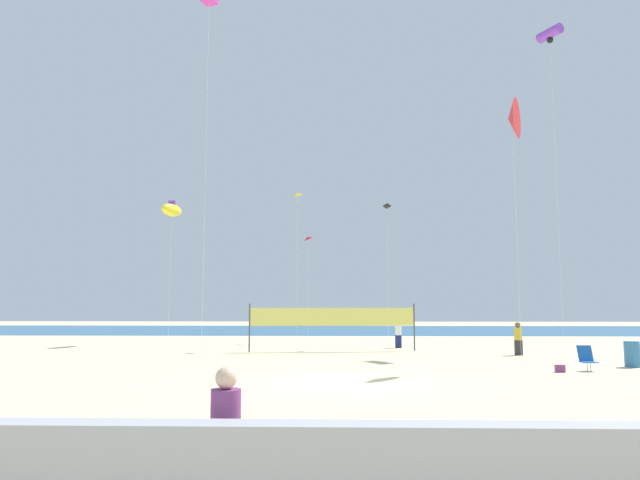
{
  "coord_description": "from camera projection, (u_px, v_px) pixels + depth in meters",
  "views": [
    {
      "loc": [
        -0.36,
        -18.14,
        2.4
      ],
      "look_at": [
        -1.15,
        9.04,
        5.38
      ],
      "focal_mm": 32.59,
      "sensor_mm": 36.0,
      "label": 1
    }
  ],
  "objects": [
    {
      "name": "ground_plane",
      "position": [
        349.0,
        382.0,
        17.75
      ],
      "size": [
        120.0,
        120.0,
        0.0
      ],
      "primitive_type": "plane",
      "color": "beige"
    },
    {
      "name": "ocean_band",
      "position": [
        341.0,
        330.0,
        52.95
      ],
      "size": [
        120.0,
        20.0,
        0.01
      ],
      "primitive_type": "cube",
      "color": "#28608C",
      "rests_on": "ground"
    },
    {
      "name": "boardwalk_ledge",
      "position": [
        370.0,
        473.0,
        6.39
      ],
      "size": [
        28.0,
        0.44,
        1.07
      ],
      "primitive_type": "cube",
      "color": "#A8A8AD",
      "rests_on": "ground"
    },
    {
      "name": "mother_figure",
      "position": [
        225.0,
        430.0,
        7.08
      ],
      "size": [
        0.37,
        0.37,
        1.63
      ],
      "rotation": [
        0.0,
        0.0,
        -0.33
      ],
      "color": "olive",
      "rests_on": "ground"
    },
    {
      "name": "toddler_figure",
      "position": [
        257.0,
        462.0,
        7.01
      ],
      "size": [
        0.21,
        0.21,
        0.93
      ],
      "rotation": [
        0.0,
        0.0,
        0.51
      ],
      "color": "maroon",
      "rests_on": "ground"
    },
    {
      "name": "beachgoer_mustard_shirt",
      "position": [
        518.0,
        337.0,
        27.16
      ],
      "size": [
        0.35,
        0.35,
        1.53
      ],
      "rotation": [
        0.0,
        0.0,
        0.61
      ],
      "color": "#2D2D33",
      "rests_on": "ground"
    },
    {
      "name": "beachgoer_white_shirt",
      "position": [
        398.0,
        333.0,
        31.63
      ],
      "size": [
        0.35,
        0.35,
        1.52
      ],
      "rotation": [
        0.0,
        0.0,
        0.09
      ],
      "color": "navy",
      "rests_on": "ground"
    },
    {
      "name": "folding_beach_chair",
      "position": [
        587.0,
        358.0,
        20.85
      ],
      "size": [
        0.52,
        0.65,
        0.89
      ],
      "rotation": [
        0.0,
        0.0,
        -0.1
      ],
      "color": "#1959B2",
      "rests_on": "ground"
    },
    {
      "name": "trash_barrel",
      "position": [
        632.0,
        354.0,
        22.06
      ],
      "size": [
        0.56,
        0.56,
        0.97
      ],
      "primitive_type": "cylinder",
      "color": "teal",
      "rests_on": "ground"
    },
    {
      "name": "volleyball_net",
      "position": [
        333.0,
        319.0,
        29.43
      ],
      "size": [
        8.42,
        1.13,
        2.4
      ],
      "color": "#4C4C51",
      "rests_on": "ground"
    },
    {
      "name": "beach_handbag",
      "position": [
        560.0,
        369.0,
        20.33
      ],
      "size": [
        0.33,
        0.16,
        0.26
      ],
      "primitive_type": "cube",
      "color": "#7A3872",
      "rests_on": "ground"
    },
    {
      "name": "kite_red_diamond",
      "position": [
        308.0,
        239.0,
        37.13
      ],
      "size": [
        0.79,
        0.79,
        6.78
      ],
      "color": "silver",
      "rests_on": "ground"
    },
    {
      "name": "kite_red_delta",
      "position": [
        512.0,
        119.0,
        23.49
      ],
      "size": [
        1.08,
        1.65,
        10.7
      ],
      "color": "silver",
      "rests_on": "ground"
    },
    {
      "name": "kite_black_diamond",
      "position": [
        387.0,
        211.0,
        33.2
      ],
      "size": [
        0.38,
        0.38,
        8.12
      ],
      "color": "silver",
      "rests_on": "ground"
    },
    {
      "name": "kite_yellow_inflatable",
      "position": [
        172.0,
        210.0,
        36.0
      ],
      "size": [
        1.22,
        2.32,
        8.77
      ],
      "color": "silver",
      "rests_on": "ground"
    },
    {
      "name": "kite_violet_tube",
      "position": [
        550.0,
        35.0,
        32.74
      ],
      "size": [
        1.21,
        1.59,
        17.87
      ],
      "color": "silver",
      "rests_on": "ground"
    },
    {
      "name": "kite_yellow_diamond",
      "position": [
        297.0,
        197.0,
        32.41
      ],
      "size": [
        0.72,
        0.73,
        8.64
      ],
      "color": "silver",
      "rests_on": "ground"
    }
  ]
}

